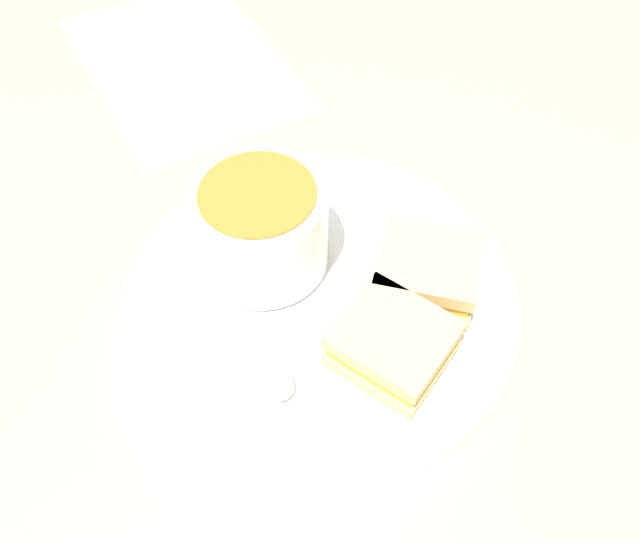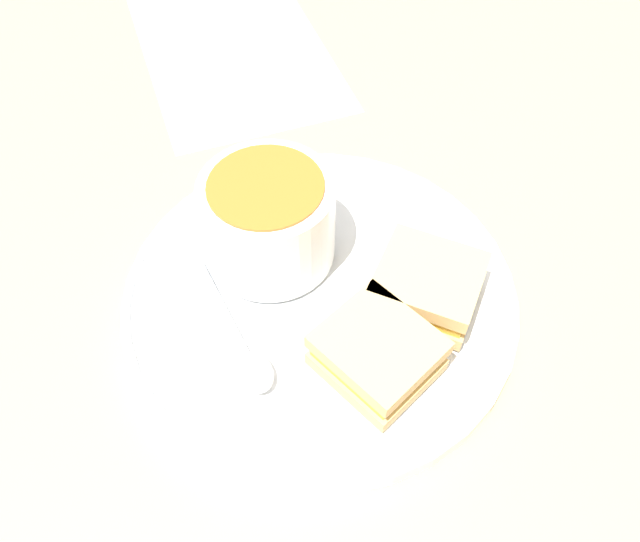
{
  "view_description": "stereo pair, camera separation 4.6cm",
  "coord_description": "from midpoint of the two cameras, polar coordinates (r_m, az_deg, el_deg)",
  "views": [
    {
      "loc": [
        -0.08,
        -0.26,
        0.41
      ],
      "look_at": [
        0.0,
        0.0,
        0.04
      ],
      "focal_mm": 35.0,
      "sensor_mm": 36.0,
      "label": 1
    },
    {
      "loc": [
        -0.03,
        -0.27,
        0.41
      ],
      "look_at": [
        0.0,
        0.0,
        0.04
      ],
      "focal_mm": 35.0,
      "sensor_mm": 36.0,
      "label": 2
    }
  ],
  "objects": [
    {
      "name": "sandwich_half_far",
      "position": [
        0.46,
        6.96,
        -0.19
      ],
      "size": [
        0.1,
        0.09,
        0.04
      ],
      "rotation": [
        0.0,
        0.0,
        5.77
      ],
      "color": "tan",
      "rests_on": "plate"
    },
    {
      "name": "sandwich_half_near",
      "position": [
        0.43,
        3.59,
        -6.88
      ],
      "size": [
        0.1,
        0.1,
        0.04
      ],
      "rotation": [
        0.0,
        0.0,
        5.38
      ],
      "color": "tan",
      "rests_on": "plate"
    },
    {
      "name": "spoon",
      "position": [
        0.44,
        -8.15,
        -9.08
      ],
      "size": [
        0.06,
        0.12,
        0.01
      ],
      "rotation": [
        0.0,
        0.0,
        11.36
      ],
      "color": "silver",
      "rests_on": "plate"
    },
    {
      "name": "menu_sheet",
      "position": [
        0.73,
        -14.2,
        17.91
      ],
      "size": [
        0.25,
        0.32,
        0.0
      ],
      "rotation": [
        0.0,
        0.0,
        0.23
      ],
      "color": "white",
      "rests_on": "ground_plane"
    },
    {
      "name": "soup_bowl",
      "position": [
        0.47,
        -8.22,
        3.84
      ],
      "size": [
        0.1,
        0.1,
        0.07
      ],
      "color": "white",
      "rests_on": "plate"
    },
    {
      "name": "plate",
      "position": [
        0.48,
        -2.71,
        -2.35
      ],
      "size": [
        0.3,
        0.3,
        0.02
      ],
      "color": "white",
      "rests_on": "ground_plane"
    },
    {
      "name": "ground_plane",
      "position": [
        0.49,
        -2.66,
        -3.04
      ],
      "size": [
        2.4,
        2.4,
        0.0
      ],
      "primitive_type": "plane",
      "color": "tan"
    }
  ]
}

